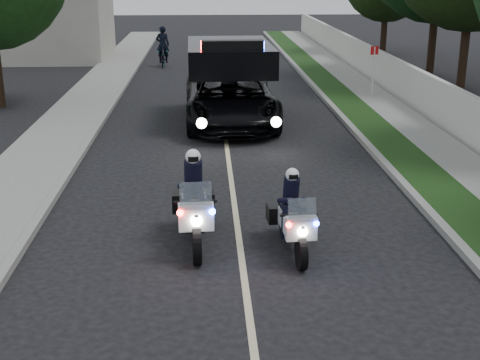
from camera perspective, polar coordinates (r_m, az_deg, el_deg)
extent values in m
plane|color=black|center=(12.96, -0.13, -4.86)|extent=(120.00, 120.00, 0.00)
cube|color=gray|center=(22.96, 8.86, 5.40)|extent=(0.20, 60.00, 0.15)
cube|color=#193814|center=(23.12, 10.57, 5.41)|extent=(1.20, 60.00, 0.16)
cube|color=gray|center=(23.46, 13.67, 5.38)|extent=(1.40, 60.00, 0.16)
cube|color=beige|center=(23.63, 16.13, 6.94)|extent=(0.22, 60.00, 1.50)
cube|color=gray|center=(22.74, -11.89, 5.11)|extent=(0.20, 60.00, 0.15)
cube|color=gray|center=(22.94, -14.61, 5.02)|extent=(2.00, 60.00, 0.16)
cube|color=#BFB78C|center=(22.50, -1.46, 5.17)|extent=(0.12, 50.00, 0.01)
imported|color=black|center=(22.14, -0.84, 4.95)|extent=(3.07, 6.41, 3.09)
imported|color=black|center=(35.06, -6.67, 9.76)|extent=(0.63, 1.69, 0.88)
imported|color=black|center=(35.06, -6.67, 9.76)|extent=(0.70, 0.48, 1.89)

